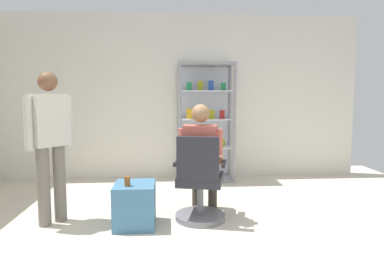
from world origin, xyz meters
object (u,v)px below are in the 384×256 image
Objects in this scene: office_chair at (200,186)px; tea_glass at (127,181)px; display_cabinet_main at (205,121)px; standing_customer at (50,138)px; storage_crate at (135,205)px; seated_shopkeeper at (202,155)px.

tea_glass is (-0.76, -0.17, 0.11)m from office_chair.
display_cabinet_main is 2.59m from standing_customer.
display_cabinet_main is 2.28m from storage_crate.
office_chair is 0.36m from seated_shopkeeper.
storage_crate is at bearing -8.64° from standing_customer.
office_chair is at bearing -1.96° from standing_customer.
office_chair reaches higher than storage_crate.
seated_shopkeeper is (-0.23, -1.69, -0.25)m from display_cabinet_main.
office_chair is 0.79m from tea_glass.
standing_customer is at bearing -136.05° from display_cabinet_main.
office_chair is 9.56× the size of tea_glass.
seated_shopkeeper is 12.85× the size of tea_glass.
seated_shopkeeper is at bearing 3.66° from standing_customer.
standing_customer is (-1.60, 0.05, 0.54)m from office_chair.
standing_customer is (-0.90, 0.14, 0.71)m from storage_crate.
standing_customer is at bearing 178.04° from office_chair.
tea_glass reaches higher than storage_crate.
seated_shopkeeper is 1.65m from standing_customer.
seated_shopkeeper reaches higher than office_chair.
seated_shopkeeper is 0.91m from storage_crate.
office_chair is 2.10× the size of storage_crate.
standing_customer is (-1.63, -0.10, 0.22)m from seated_shopkeeper.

